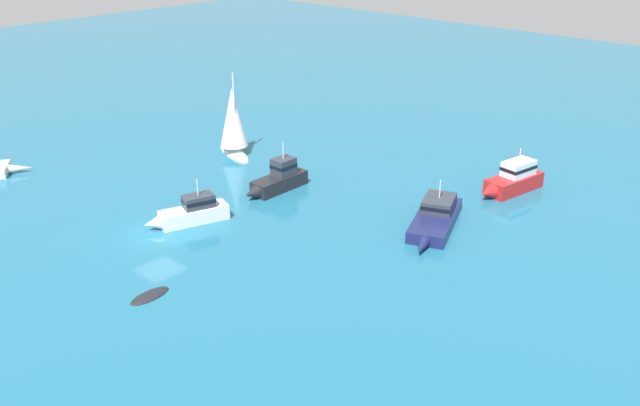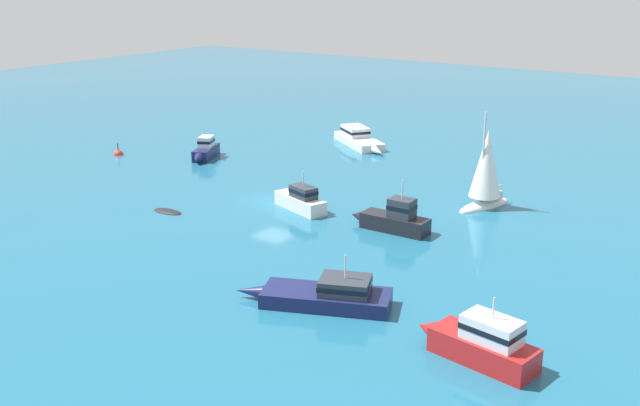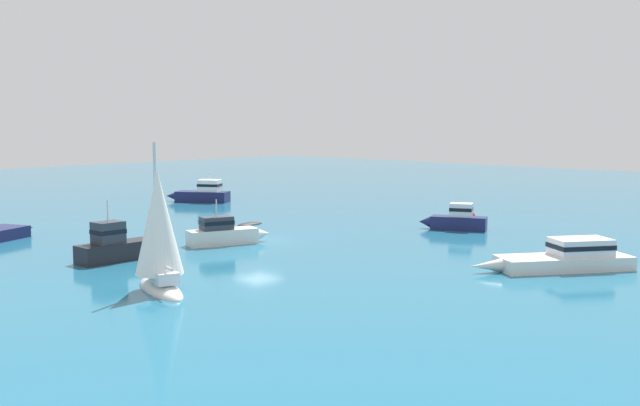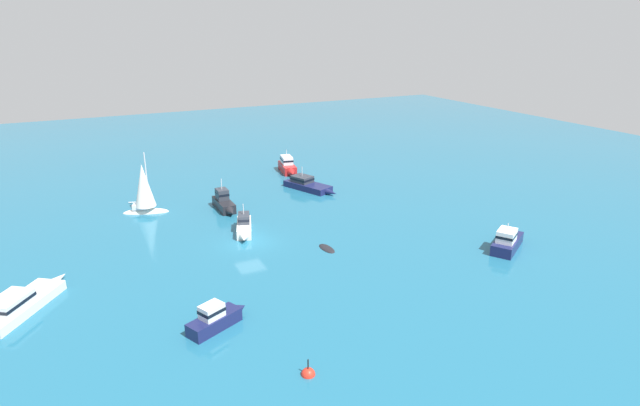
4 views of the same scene
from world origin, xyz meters
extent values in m
plane|color=#1E607F|center=(0.00, 0.00, 0.00)|extent=(160.00, 160.00, 0.00)
cube|color=#B21E1E|center=(-20.89, 12.59, 0.55)|extent=(4.72, 2.42, 1.10)
cone|color=#B21E1E|center=(-18.17, 12.12, 0.55)|extent=(1.29, 1.27, 1.10)
cube|color=silver|center=(-21.22, 12.64, 1.61)|extent=(2.54, 1.72, 1.03)
cube|color=black|center=(-21.22, 12.64, 1.66)|extent=(2.58, 1.77, 0.24)
cylinder|color=silver|center=(-21.22, 12.64, 2.58)|extent=(0.08, 0.08, 0.92)
cube|color=black|center=(-9.96, 0.47, 0.50)|extent=(4.31, 1.53, 1.00)
cone|color=black|center=(-7.33, 0.50, 0.50)|extent=(1.09, 1.01, 1.00)
cube|color=#2D333D|center=(-10.41, 0.46, 1.59)|extent=(1.53, 1.19, 1.19)
cube|color=black|center=(-10.41, 0.46, 1.65)|extent=(1.57, 1.24, 0.24)
cylinder|color=silver|center=(-10.41, 0.46, 2.78)|extent=(0.08, 0.08, 1.19)
ellipsoid|color=black|center=(4.48, 5.85, 0.00)|extent=(2.35, 1.10, 0.35)
cube|color=#191E4C|center=(-12.48, 11.79, 0.37)|extent=(6.62, 4.50, 0.75)
cone|color=#191E4C|center=(-8.93, 13.26, 0.37)|extent=(1.72, 1.29, 0.75)
cube|color=#2D333D|center=(-13.33, 11.43, 1.13)|extent=(2.91, 2.61, 0.77)
cube|color=black|center=(-13.33, 11.43, 1.17)|extent=(2.97, 2.66, 0.24)
cylinder|color=silver|center=(-13.33, 11.43, 2.11)|extent=(0.08, 0.08, 1.18)
cube|color=silver|center=(-2.60, 0.38, 0.47)|extent=(4.48, 2.65, 0.95)
cone|color=silver|center=(-0.11, -0.46, 0.47)|extent=(1.32, 1.24, 0.95)
cube|color=#2D333D|center=(-2.94, 0.49, 1.35)|extent=(2.14, 1.63, 0.81)
cube|color=black|center=(-2.94, 0.49, 1.39)|extent=(2.19, 1.68, 0.24)
cylinder|color=silver|center=(-2.94, 0.49, 2.28)|extent=(0.08, 0.08, 1.04)
ellipsoid|color=silver|center=(-12.60, -7.44, 0.00)|extent=(2.76, 5.00, 0.92)
cube|color=silver|center=(-12.78, -7.99, 0.72)|extent=(1.35, 1.66, 0.53)
cylinder|color=silver|center=(-12.45, -6.98, 3.55)|extent=(0.14, 0.14, 6.18)
cylinder|color=silver|center=(-12.78, -8.01, 1.24)|extent=(0.77, 2.09, 0.11)
cone|color=white|center=(-12.58, -7.36, 3.08)|extent=(2.72, 2.72, 4.64)
cone|color=silver|center=(0.93, -15.97, 0.36)|extent=(1.81, 1.57, 0.71)
camera|label=1|loc=(20.79, 32.91, 18.61)|focal=38.71mm
camera|label=2|loc=(-30.95, 39.03, 15.64)|focal=41.65mm
camera|label=3|loc=(-32.20, -35.72, 7.67)|focal=42.95mm
camera|label=4|loc=(42.37, -13.43, 19.22)|focal=28.79mm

